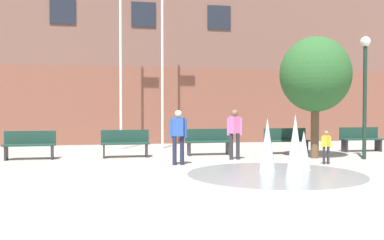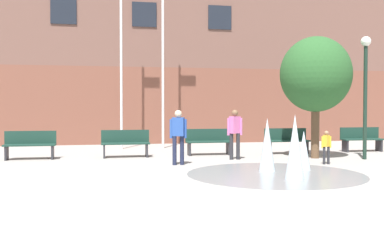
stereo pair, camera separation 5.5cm
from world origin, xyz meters
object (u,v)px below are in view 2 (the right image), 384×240
(park_bench_near_trashcan, at_px, (287,140))
(adult_near_bench, at_px, (235,130))
(child_in_fountain, at_px, (326,145))
(street_tree_near_building, at_px, (316,75))
(park_bench_under_left_flagpole, at_px, (126,143))
(park_bench_far_right, at_px, (361,139))
(lamp_post_right_lane, at_px, (365,79))
(flagpole_left, at_px, (122,42))
(flagpole_right, at_px, (164,42))
(adult_in_red, at_px, (178,133))
(park_bench_left_of_flagpoles, at_px, (30,144))
(park_bench_under_right_flagpole, at_px, (208,141))

(park_bench_near_trashcan, bearing_deg, adult_near_bench, -149.72)
(child_in_fountain, distance_m, street_tree_near_building, 2.68)
(park_bench_under_left_flagpole, bearing_deg, park_bench_far_right, 1.46)
(lamp_post_right_lane, bearing_deg, adult_near_bench, 169.61)
(flagpole_left, relative_size, lamp_post_right_lane, 2.04)
(adult_near_bench, relative_size, street_tree_near_building, 0.40)
(park_bench_near_trashcan, relative_size, flagpole_right, 0.20)
(flagpole_left, bearing_deg, adult_in_red, -75.49)
(park_bench_left_of_flagpoles, relative_size, adult_in_red, 1.01)
(park_bench_under_left_flagpole, xyz_separation_m, flagpole_left, (0.02, 3.06, 3.78))
(park_bench_under_left_flagpole, xyz_separation_m, lamp_post_right_lane, (7.51, -2.07, 2.09))
(park_bench_left_of_flagpoles, relative_size, park_bench_under_right_flagpole, 1.00)
(park_bench_near_trashcan, relative_size, adult_in_red, 1.01)
(park_bench_left_of_flagpoles, bearing_deg, adult_in_red, -27.20)
(flagpole_left, bearing_deg, child_in_fountain, -46.87)
(park_bench_under_right_flagpole, bearing_deg, park_bench_far_right, 0.41)
(lamp_post_right_lane, bearing_deg, park_bench_left_of_flagpoles, 168.93)
(child_in_fountain, xyz_separation_m, adult_near_bench, (-2.29, 1.67, 0.35))
(adult_in_red, bearing_deg, park_bench_near_trashcan, -129.05)
(park_bench_under_left_flagpole, relative_size, park_bench_under_right_flagpole, 1.00)
(park_bench_under_left_flagpole, distance_m, street_tree_near_building, 6.67)
(adult_in_red, relative_size, flagpole_left, 0.20)
(park_bench_left_of_flagpoles, height_order, child_in_fountain, child_in_fountain)
(park_bench_far_right, distance_m, street_tree_near_building, 3.91)
(lamp_post_right_lane, relative_size, street_tree_near_building, 0.99)
(park_bench_near_trashcan, relative_size, street_tree_near_building, 0.40)
(park_bench_under_right_flagpole, relative_size, lamp_post_right_lane, 0.41)
(park_bench_left_of_flagpoles, bearing_deg, park_bench_far_right, 1.15)
(park_bench_far_right, distance_m, lamp_post_right_lane, 3.37)
(park_bench_far_right, relative_size, flagpole_right, 0.20)
(park_bench_near_trashcan, height_order, lamp_post_right_lane, lamp_post_right_lane)
(flagpole_left, xyz_separation_m, flagpole_right, (1.67, -0.00, 0.05))
(park_bench_under_left_flagpole, height_order, adult_near_bench, adult_near_bench)
(park_bench_left_of_flagpoles, relative_size, park_bench_under_left_flagpole, 1.00)
(adult_in_red, distance_m, flagpole_right, 6.34)
(park_bench_left_of_flagpoles, bearing_deg, park_bench_under_left_flagpole, 0.26)
(child_in_fountain, distance_m, flagpole_left, 9.07)
(park_bench_left_of_flagpoles, relative_size, park_bench_far_right, 1.00)
(park_bench_under_left_flagpole, distance_m, child_in_fountain, 6.43)
(adult_near_bench, bearing_deg, park_bench_left_of_flagpoles, 136.45)
(park_bench_under_left_flagpole, distance_m, park_bench_far_right, 8.82)
(park_bench_far_right, relative_size, lamp_post_right_lane, 0.41)
(park_bench_under_right_flagpole, height_order, lamp_post_right_lane, lamp_post_right_lane)
(park_bench_under_left_flagpole, xyz_separation_m, park_bench_far_right, (8.82, 0.22, 0.00))
(child_in_fountain, bearing_deg, park_bench_near_trashcan, 52.64)
(park_bench_under_right_flagpole, height_order, flagpole_right, flagpole_right)
(park_bench_far_right, distance_m, adult_near_bench, 5.66)
(lamp_post_right_lane, bearing_deg, child_in_fountain, -153.33)
(park_bench_under_right_flagpole, distance_m, park_bench_near_trashcan, 2.87)
(park_bench_under_right_flagpole, relative_size, child_in_fountain, 1.62)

